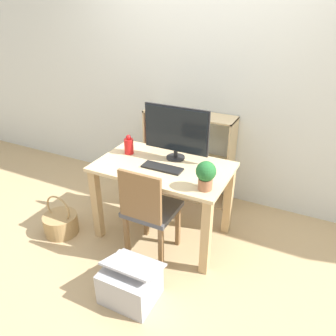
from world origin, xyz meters
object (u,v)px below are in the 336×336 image
at_px(chair, 149,209).
at_px(basket, 61,223).
at_px(keyboard, 162,168).
at_px(storage_box, 130,283).
at_px(vase, 129,145).
at_px(bookshelf, 173,154).
at_px(monitor, 176,131).
at_px(potted_plant, 206,174).

height_order(chair, basket, chair).
distance_m(keyboard, storage_box, 0.94).
height_order(keyboard, storage_box, keyboard).
distance_m(vase, chair, 0.66).
xyz_separation_m(vase, bookshelf, (0.13, 0.66, -0.34)).
distance_m(keyboard, bookshelf, 0.89).
bearing_deg(basket, storage_box, -19.79).
distance_m(monitor, vase, 0.47).
height_order(vase, potted_plant, potted_plant).
xyz_separation_m(chair, storage_box, (0.10, -0.47, -0.33)).
xyz_separation_m(potted_plant, bookshelf, (-0.72, 0.95, -0.39)).
xyz_separation_m(monitor, bookshelf, (-0.30, 0.57, -0.52)).
bearing_deg(potted_plant, chair, -166.16).
bearing_deg(chair, bookshelf, 113.34).
xyz_separation_m(monitor, storage_box, (0.09, -0.96, -0.84)).
distance_m(keyboard, chair, 0.36).
bearing_deg(storage_box, potted_plant, 59.87).
height_order(vase, bookshelf, bookshelf).
bearing_deg(vase, basket, -133.92).
xyz_separation_m(keyboard, bookshelf, (-0.28, 0.80, -0.27)).
xyz_separation_m(keyboard, basket, (-0.89, -0.37, -0.62)).
xyz_separation_m(vase, storage_box, (0.52, -0.86, -0.66)).
distance_m(monitor, bookshelf, 0.83).
height_order(monitor, chair, monitor).
height_order(monitor, storage_box, monitor).
xyz_separation_m(bookshelf, storage_box, (0.39, -1.52, -0.32)).
bearing_deg(potted_plant, bookshelf, 127.10).
distance_m(chair, bookshelf, 1.10).
bearing_deg(bookshelf, keyboard, -70.60).
height_order(keyboard, basket, keyboard).
bearing_deg(storage_box, keyboard, 98.18).
height_order(potted_plant, chair, potted_plant).
bearing_deg(potted_plant, vase, 161.30).
height_order(vase, chair, vase).
height_order(monitor, bookshelf, monitor).
height_order(bookshelf, basket, bookshelf).
bearing_deg(monitor, bookshelf, 117.66).
bearing_deg(basket, bookshelf, 62.26).
bearing_deg(basket, potted_plant, 9.16).
relative_size(potted_plant, bookshelf, 0.24).
relative_size(potted_plant, basket, 0.56).
bearing_deg(keyboard, chair, -88.84).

